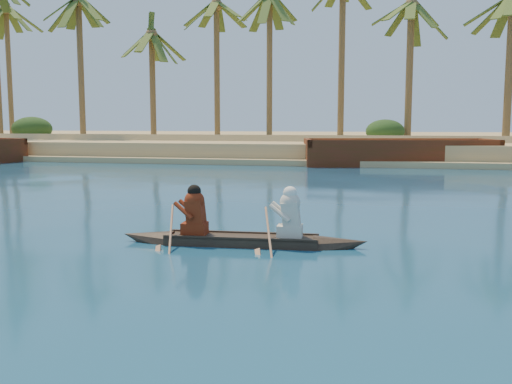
# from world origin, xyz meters

# --- Properties ---
(sandy_embankment) EXTENTS (150.00, 51.00, 1.50)m
(sandy_embankment) POSITION_xyz_m (0.00, 46.89, 0.53)
(sandy_embankment) COLOR tan
(sandy_embankment) RESTS_ON ground
(palm_grove) EXTENTS (110.00, 14.00, 16.00)m
(palm_grove) POSITION_xyz_m (0.00, 35.00, 8.00)
(palm_grove) COLOR #3A551E
(palm_grove) RESTS_ON ground
(shrub_cluster) EXTENTS (100.00, 6.00, 2.40)m
(shrub_cluster) POSITION_xyz_m (0.00, 31.50, 1.20)
(shrub_cluster) COLOR #1E3613
(shrub_cluster) RESTS_ON ground
(canoe) EXTENTS (5.46, 1.10, 1.49)m
(canoe) POSITION_xyz_m (-5.72, -0.30, 0.29)
(canoe) COLOR #38291E
(canoe) RESTS_ON ground
(barge_mid) EXTENTS (12.07, 6.09, 1.92)m
(barge_mid) POSITION_xyz_m (-2.05, 24.42, 0.67)
(barge_mid) COLOR maroon
(barge_mid) RESTS_ON ground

